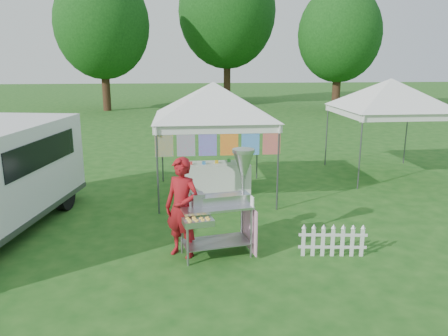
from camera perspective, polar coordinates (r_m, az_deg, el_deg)
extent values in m
plane|color=#194E16|center=(8.63, 0.55, -10.34)|extent=(120.00, 120.00, 0.00)
cylinder|color=#59595E|center=(10.22, -8.67, -0.35)|extent=(0.04, 0.04, 2.10)
cylinder|color=#59595E|center=(10.46, 7.05, 0.03)|extent=(0.04, 0.04, 2.10)
cylinder|color=#59595E|center=(12.99, -8.10, 2.75)|extent=(0.04, 0.04, 2.10)
cylinder|color=#59595E|center=(13.18, 4.35, 3.01)|extent=(0.04, 0.04, 2.10)
cube|color=white|center=(10.05, -0.73, 5.10)|extent=(3.00, 0.03, 0.22)
cube|color=white|center=(12.86, -1.86, 7.05)|extent=(3.00, 0.03, 0.22)
pyramid|color=white|center=(11.36, -1.40, 11.20)|extent=(4.24, 4.24, 0.90)
cylinder|color=#59595E|center=(10.04, -0.74, 5.55)|extent=(3.00, 0.03, 0.03)
cube|color=yellow|center=(10.07, -7.85, 3.42)|extent=(0.42, 0.01, 0.70)
cube|color=#35C8AC|center=(10.06, -5.00, 3.49)|extent=(0.42, 0.01, 0.70)
cube|color=#B91AB0|center=(10.08, -2.15, 3.55)|extent=(0.42, 0.01, 0.70)
cube|color=red|center=(10.12, 0.68, 3.61)|extent=(0.42, 0.01, 0.70)
cube|color=blue|center=(10.19, 3.48, 3.65)|extent=(0.42, 0.01, 0.70)
cube|color=#BC177D|center=(10.28, 6.24, 3.69)|extent=(0.42, 0.01, 0.70)
cylinder|color=#59595E|center=(12.67, 17.36, 1.96)|extent=(0.04, 0.04, 2.10)
cylinder|color=#59595E|center=(15.28, 13.26, 4.20)|extent=(0.04, 0.04, 2.10)
cylinder|color=#59595E|center=(16.42, 22.70, 4.15)|extent=(0.04, 0.04, 2.10)
cube|color=white|center=(13.15, 23.40, 6.07)|extent=(3.00, 0.03, 0.22)
cube|color=white|center=(15.67, 18.41, 7.61)|extent=(3.00, 0.03, 0.22)
pyramid|color=white|center=(14.32, 21.04, 10.88)|extent=(4.24, 4.24, 0.90)
cylinder|color=#59595E|center=(13.14, 23.44, 6.41)|extent=(3.00, 0.03, 0.03)
cylinder|color=#342013|center=(32.26, -15.19, 10.75)|extent=(0.56, 0.56, 3.96)
ellipsoid|color=#1D5E1A|center=(32.30, -15.65, 17.61)|extent=(6.40, 6.40, 7.36)
cylinder|color=#342013|center=(36.04, 0.40, 12.23)|extent=(0.56, 0.56, 4.84)
ellipsoid|color=#1D5E1A|center=(36.20, 0.42, 19.73)|extent=(7.60, 7.60, 8.74)
cylinder|color=#342013|center=(31.78, 14.47, 10.36)|extent=(0.56, 0.56, 3.52)
ellipsoid|color=#1D5E1A|center=(31.78, 14.87, 16.55)|extent=(5.60, 5.60, 6.44)
cylinder|color=gray|center=(7.76, -4.78, -9.39)|extent=(0.05, 0.05, 0.96)
cylinder|color=gray|center=(8.06, 3.59, -8.45)|extent=(0.05, 0.05, 0.96)
cylinder|color=gray|center=(8.26, -5.56, -7.94)|extent=(0.05, 0.05, 0.96)
cylinder|color=gray|center=(8.54, 2.33, -7.12)|extent=(0.05, 0.05, 0.96)
cube|color=gray|center=(8.22, -1.04, -9.60)|extent=(1.31, 0.83, 0.02)
cube|color=#B7B7BC|center=(7.96, -1.06, -5.01)|extent=(1.38, 0.87, 0.04)
cube|color=#B7B7BC|center=(8.03, 0.17, -4.07)|extent=(0.95, 0.43, 0.16)
cube|color=gray|center=(7.89, -3.42, -4.14)|extent=(0.25, 0.27, 0.24)
cylinder|color=gray|center=(8.02, 2.52, -1.27)|extent=(0.06, 0.06, 0.96)
cone|color=#B7B7BC|center=(7.95, 2.54, 0.60)|extent=(0.45, 0.45, 0.43)
cylinder|color=#B7B7BC|center=(7.90, 2.56, 2.26)|extent=(0.48, 0.48, 0.06)
cube|color=#B7B7BC|center=(7.53, -3.39, -7.04)|extent=(0.57, 0.41, 0.11)
cube|color=pink|center=(8.32, 3.34, -7.72)|extent=(0.17, 0.79, 0.87)
cube|color=white|center=(7.82, 3.70, -4.39)|extent=(0.04, 0.15, 0.19)
imported|color=maroon|center=(8.02, -5.50, -5.17)|extent=(0.81, 0.74, 1.86)
cube|color=silver|center=(12.05, -23.18, -0.13)|extent=(2.12, 1.11, 0.96)
cube|color=black|center=(9.97, -22.54, 1.87)|extent=(0.57, 2.87, 0.58)
cube|color=black|center=(12.24, -22.68, 3.94)|extent=(1.78, 0.37, 0.58)
cylinder|color=black|center=(11.26, -20.11, -3.37)|extent=(0.37, 0.75, 0.72)
cube|color=silver|center=(8.31, 10.32, -9.47)|extent=(0.07, 0.03, 0.56)
cube|color=silver|center=(8.34, 11.56, -9.44)|extent=(0.07, 0.03, 0.56)
cube|color=silver|center=(8.37, 12.79, -9.41)|extent=(0.07, 0.03, 0.56)
cube|color=silver|center=(8.41, 14.00, -9.37)|extent=(0.07, 0.03, 0.56)
cube|color=silver|center=(8.45, 15.21, -9.33)|extent=(0.07, 0.03, 0.56)
cube|color=silver|center=(8.50, 16.40, -9.29)|extent=(0.07, 0.03, 0.56)
cube|color=silver|center=(8.55, 17.58, -9.24)|extent=(0.07, 0.03, 0.56)
cube|color=silver|center=(8.45, 13.96, -10.00)|extent=(1.25, 0.18, 0.05)
cube|color=silver|center=(8.36, 14.06, -8.49)|extent=(1.25, 0.18, 0.05)
cube|color=white|center=(11.91, -0.97, -1.30)|extent=(1.80, 0.70, 0.82)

